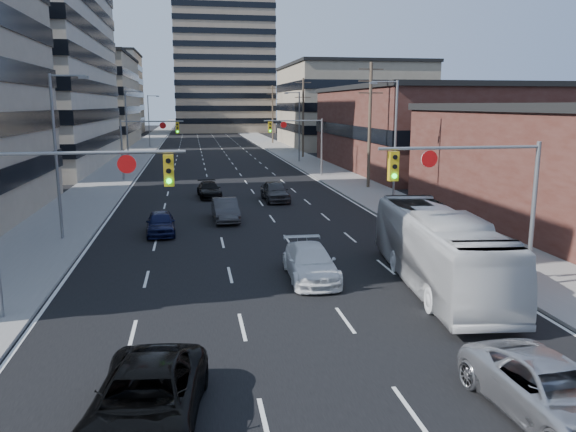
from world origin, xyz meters
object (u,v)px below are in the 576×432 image
Objects in this scene: transit_bus at (438,249)px; sedan_blue at (161,223)px; black_pickup at (145,401)px; silver_suv at (553,393)px; white_van at (310,263)px.

transit_bus is 2.86× the size of sedan_blue.
black_pickup is 14.11m from transit_bus.
sedan_blue is at bearing 111.20° from silver_suv.
silver_suv is (9.47, -1.18, -0.02)m from black_pickup.
white_van is 0.95× the size of silver_suv.
sedan_blue is at bearing 98.71° from black_pickup.
silver_suv is 1.30× the size of sedan_blue.
silver_suv is 10.09m from transit_bus.
white_van is at bearing 164.77° from transit_bus.
silver_suv is (3.35, -11.87, 0.00)m from white_van.
transit_bus reaches higher than sedan_blue.
silver_suv reaches higher than sedan_blue.
black_pickup reaches higher than sedan_blue.
sedan_blue is (-0.68, 20.43, -0.06)m from black_pickup.
white_van is at bearing -57.88° from sedan_blue.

